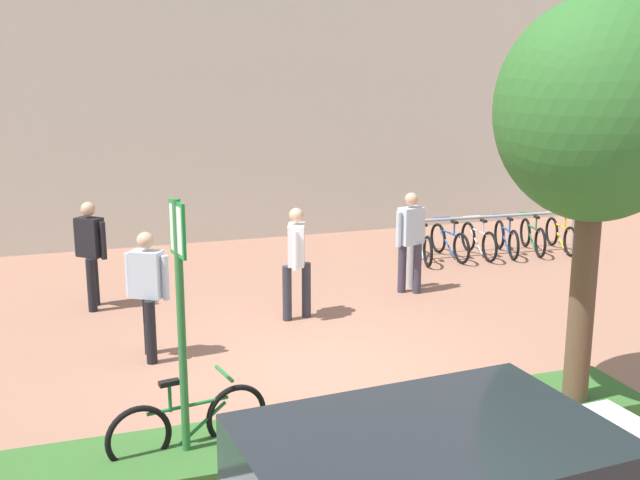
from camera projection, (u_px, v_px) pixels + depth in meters
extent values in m
plane|color=#936651|center=(334.00, 371.00, 10.07)|extent=(60.00, 60.00, 0.00)
cube|color=beige|center=(204.00, 3.00, 16.57)|extent=(28.00, 1.20, 10.00)
cube|color=#336028|center=(343.00, 432.00, 8.27)|extent=(7.00, 1.10, 0.16)
cylinder|color=brown|center=(582.00, 305.00, 8.64)|extent=(0.28, 0.28, 2.53)
ellipsoid|color=#2D6628|center=(597.00, 110.00, 8.16)|extent=(2.13, 2.13, 2.34)
cylinder|color=#2D7238|center=(182.00, 337.00, 7.48)|extent=(0.08, 0.08, 2.65)
cube|color=#198C33|center=(177.00, 229.00, 7.24)|extent=(0.10, 0.36, 0.52)
cube|color=white|center=(177.00, 229.00, 7.24)|extent=(0.09, 0.30, 0.44)
torus|color=black|center=(139.00, 438.00, 7.62)|extent=(0.66, 0.18, 0.66)
torus|color=black|center=(237.00, 415.00, 8.10)|extent=(0.66, 0.18, 0.66)
cylinder|color=#1E7233|center=(188.00, 406.00, 7.81)|extent=(0.83, 0.19, 0.04)
cylinder|color=#1E7233|center=(199.00, 427.00, 7.91)|extent=(0.60, 0.15, 0.44)
cylinder|color=#1E7233|center=(170.00, 398.00, 7.69)|extent=(0.04, 0.04, 0.28)
cube|color=black|center=(169.00, 383.00, 7.66)|extent=(0.21, 0.12, 0.05)
cylinder|color=#1E7233|center=(224.00, 374.00, 7.93)|extent=(0.12, 0.42, 0.04)
cylinder|color=#99999E|center=(407.00, 242.00, 15.35)|extent=(0.06, 0.06, 0.80)
cylinder|color=#99999E|center=(573.00, 230.00, 16.34)|extent=(0.06, 0.06, 0.80)
cylinder|color=#99999E|center=(494.00, 216.00, 15.76)|extent=(3.70, 0.22, 0.06)
torus|color=black|center=(428.00, 251.00, 14.99)|extent=(0.17, 0.61, 0.61)
torus|color=black|center=(416.00, 240.00, 15.89)|extent=(0.17, 0.61, 0.61)
cylinder|color=silver|center=(422.00, 236.00, 15.39)|extent=(0.18, 0.76, 0.03)
cylinder|color=silver|center=(421.00, 246.00, 15.54)|extent=(0.14, 0.55, 0.40)
cylinder|color=silver|center=(424.00, 232.00, 15.21)|extent=(0.03, 0.03, 0.26)
cube|color=black|center=(425.00, 225.00, 15.17)|extent=(0.11, 0.19, 0.05)
cylinder|color=silver|center=(418.00, 220.00, 15.69)|extent=(0.39, 0.11, 0.04)
torus|color=black|center=(461.00, 248.00, 15.23)|extent=(0.07, 0.61, 0.61)
torus|color=black|center=(438.00, 238.00, 16.09)|extent=(0.07, 0.61, 0.61)
cylinder|color=#194CA5|center=(450.00, 233.00, 15.61)|extent=(0.06, 0.77, 0.03)
cylinder|color=#194CA5|center=(447.00, 244.00, 15.75)|extent=(0.05, 0.56, 0.40)
cylinder|color=#194CA5|center=(454.00, 229.00, 15.43)|extent=(0.03, 0.03, 0.26)
cube|color=black|center=(455.00, 222.00, 15.40)|extent=(0.08, 0.19, 0.05)
cylinder|color=#194CA5|center=(442.00, 218.00, 15.89)|extent=(0.39, 0.05, 0.04)
torus|color=black|center=(490.00, 247.00, 15.34)|extent=(0.09, 0.61, 0.61)
torus|color=black|center=(468.00, 237.00, 16.23)|extent=(0.09, 0.61, 0.61)
cylinder|color=silver|center=(479.00, 232.00, 15.74)|extent=(0.07, 0.77, 0.03)
cylinder|color=silver|center=(476.00, 242.00, 15.88)|extent=(0.06, 0.56, 0.40)
cylinder|color=silver|center=(483.00, 228.00, 15.56)|extent=(0.03, 0.03, 0.26)
cube|color=black|center=(484.00, 221.00, 15.52)|extent=(0.08, 0.19, 0.05)
cylinder|color=silver|center=(472.00, 217.00, 16.02)|extent=(0.39, 0.06, 0.04)
torus|color=black|center=(514.00, 245.00, 15.50)|extent=(0.20, 0.60, 0.61)
torus|color=black|center=(499.00, 235.00, 16.41)|extent=(0.20, 0.60, 0.61)
cylinder|color=#194CA5|center=(507.00, 230.00, 15.91)|extent=(0.22, 0.75, 0.03)
cylinder|color=#194CA5|center=(505.00, 240.00, 16.05)|extent=(0.17, 0.55, 0.40)
cylinder|color=#194CA5|center=(510.00, 226.00, 15.72)|extent=(0.03, 0.03, 0.26)
cube|color=black|center=(510.00, 219.00, 15.68)|extent=(0.12, 0.20, 0.05)
cylinder|color=#194CA5|center=(502.00, 215.00, 16.20)|extent=(0.38, 0.13, 0.04)
torus|color=black|center=(540.00, 243.00, 15.69)|extent=(0.21, 0.60, 0.61)
torus|color=black|center=(525.00, 232.00, 16.60)|extent=(0.21, 0.60, 0.61)
cylinder|color=#1E7233|center=(533.00, 228.00, 16.10)|extent=(0.23, 0.75, 0.03)
cylinder|color=#1E7233|center=(531.00, 238.00, 16.24)|extent=(0.17, 0.55, 0.40)
cylinder|color=#1E7233|center=(536.00, 224.00, 15.91)|extent=(0.03, 0.03, 0.26)
cube|color=black|center=(537.00, 217.00, 15.88)|extent=(0.12, 0.20, 0.05)
cylinder|color=#1E7233|center=(528.00, 213.00, 16.39)|extent=(0.38, 0.13, 0.04)
torus|color=black|center=(570.00, 241.00, 15.80)|extent=(0.18, 0.61, 0.61)
torus|color=black|center=(552.00, 231.00, 16.71)|extent=(0.18, 0.61, 0.61)
cylinder|color=gold|center=(561.00, 227.00, 16.21)|extent=(0.19, 0.76, 0.03)
cylinder|color=gold|center=(559.00, 237.00, 16.35)|extent=(0.15, 0.55, 0.40)
cylinder|color=gold|center=(565.00, 223.00, 16.02)|extent=(0.03, 0.03, 0.26)
cube|color=black|center=(566.00, 216.00, 15.99)|extent=(0.11, 0.20, 0.05)
cylinder|color=gold|center=(555.00, 212.00, 16.50)|extent=(0.39, 0.12, 0.04)
cylinder|color=#ADADB2|center=(412.00, 262.00, 13.62)|extent=(0.16, 0.16, 0.90)
cylinder|color=black|center=(151.00, 332.00, 10.25)|extent=(0.14, 0.14, 0.85)
cylinder|color=black|center=(149.00, 323.00, 10.59)|extent=(0.14, 0.14, 0.85)
cube|color=silver|center=(147.00, 274.00, 10.25)|extent=(0.47, 0.42, 0.62)
cylinder|color=silver|center=(166.00, 278.00, 10.20)|extent=(0.09, 0.09, 0.59)
cylinder|color=silver|center=(129.00, 275.00, 10.32)|extent=(0.09, 0.09, 0.59)
sphere|color=tan|center=(145.00, 240.00, 10.15)|extent=(0.22, 0.22, 0.22)
cylinder|color=black|center=(94.00, 280.00, 12.67)|extent=(0.14, 0.14, 0.85)
cylinder|color=black|center=(92.00, 285.00, 12.35)|extent=(0.14, 0.14, 0.85)
cube|color=black|center=(90.00, 237.00, 12.34)|extent=(0.46, 0.45, 0.62)
cylinder|color=black|center=(77.00, 238.00, 12.45)|extent=(0.09, 0.09, 0.59)
cylinder|color=black|center=(103.00, 241.00, 12.24)|extent=(0.09, 0.09, 0.59)
sphere|color=tan|center=(88.00, 209.00, 12.24)|extent=(0.22, 0.22, 0.22)
cylinder|color=#383342|center=(417.00, 269.00, 13.31)|extent=(0.14, 0.14, 0.85)
cylinder|color=#383342|center=(402.00, 268.00, 13.36)|extent=(0.14, 0.14, 0.85)
cube|color=silver|center=(411.00, 226.00, 13.17)|extent=(0.45, 0.34, 0.62)
cylinder|color=silver|center=(422.00, 226.00, 13.32)|extent=(0.09, 0.09, 0.59)
cylinder|color=silver|center=(399.00, 229.00, 13.03)|extent=(0.09, 0.09, 0.59)
sphere|color=tan|center=(411.00, 199.00, 13.07)|extent=(0.22, 0.22, 0.22)
cylinder|color=#2D2D38|center=(287.00, 293.00, 11.93)|extent=(0.14, 0.14, 0.85)
cylinder|color=#2D2D38|center=(306.00, 290.00, 12.10)|extent=(0.14, 0.14, 0.85)
cube|color=white|center=(296.00, 245.00, 11.85)|extent=(0.36, 0.46, 0.62)
cylinder|color=white|center=(296.00, 251.00, 11.60)|extent=(0.09, 0.09, 0.59)
cylinder|color=white|center=(297.00, 243.00, 12.11)|extent=(0.09, 0.09, 0.59)
sphere|color=tan|center=(296.00, 215.00, 11.75)|extent=(0.22, 0.22, 0.22)
cube|color=#1E2328|center=(427.00, 472.00, 5.18)|extent=(2.52, 1.76, 0.56)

